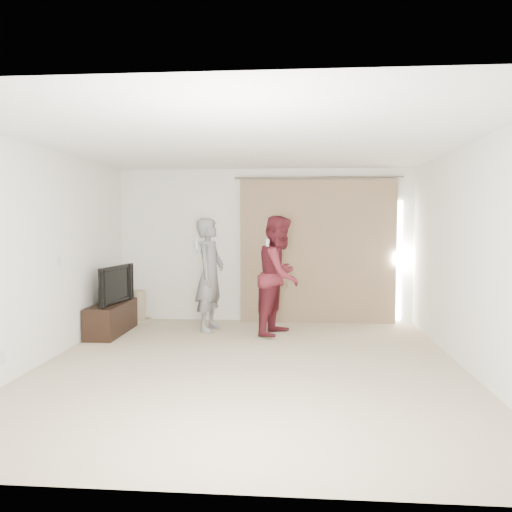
{
  "coord_description": "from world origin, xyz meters",
  "views": [
    {
      "loc": [
        0.53,
        -5.74,
        1.71
      ],
      "look_at": [
        -0.02,
        1.2,
        1.23
      ],
      "focal_mm": 35.0,
      "sensor_mm": 36.0,
      "label": 1
    }
  ],
  "objects_px": {
    "tv_console": "(111,318)",
    "person_man": "(210,274)",
    "person_woman": "(280,275)",
    "tv": "(111,284)"
  },
  "relations": [
    {
      "from": "tv",
      "to": "person_man",
      "type": "xyz_separation_m",
      "value": [
        1.46,
        0.35,
        0.13
      ]
    },
    {
      "from": "tv_console",
      "to": "person_woman",
      "type": "height_order",
      "value": "person_woman"
    },
    {
      "from": "tv_console",
      "to": "tv",
      "type": "xyz_separation_m",
      "value": [
        0.0,
        0.0,
        0.52
      ]
    },
    {
      "from": "tv",
      "to": "person_woman",
      "type": "distance_m",
      "value": 2.57
    },
    {
      "from": "tv_console",
      "to": "person_woman",
      "type": "xyz_separation_m",
      "value": [
        2.56,
        0.18,
        0.67
      ]
    },
    {
      "from": "tv_console",
      "to": "tv",
      "type": "relative_size",
      "value": 1.21
    },
    {
      "from": "tv_console",
      "to": "person_man",
      "type": "relative_size",
      "value": 0.69
    },
    {
      "from": "person_man",
      "to": "tv_console",
      "type": "bearing_deg",
      "value": -166.44
    },
    {
      "from": "tv",
      "to": "person_woman",
      "type": "height_order",
      "value": "person_woman"
    },
    {
      "from": "tv_console",
      "to": "person_man",
      "type": "distance_m",
      "value": 1.64
    }
  ]
}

